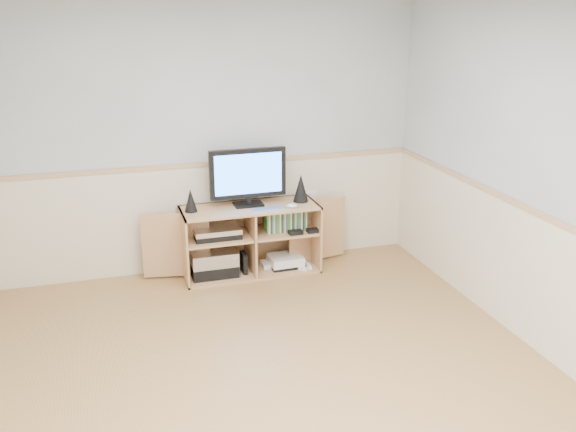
# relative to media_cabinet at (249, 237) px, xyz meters

# --- Properties ---
(room) EXTENTS (4.04, 4.54, 2.54)m
(room) POSITION_rel_media_cabinet_xyz_m (-0.38, -1.91, 0.88)
(room) COLOR tan
(room) RESTS_ON ground
(media_cabinet) EXTENTS (1.99, 0.48, 0.65)m
(media_cabinet) POSITION_rel_media_cabinet_xyz_m (0.00, 0.00, 0.00)
(media_cabinet) COLOR tan
(media_cabinet) RESTS_ON floor
(monitor) EXTENTS (0.71, 0.18, 0.54)m
(monitor) POSITION_rel_media_cabinet_xyz_m (-0.00, -0.01, 0.61)
(monitor) COLOR black
(monitor) RESTS_ON media_cabinet
(speaker_left) EXTENTS (0.11, 0.11, 0.21)m
(speaker_left) POSITION_rel_media_cabinet_xyz_m (-0.54, -0.04, 0.42)
(speaker_left) COLOR black
(speaker_left) RESTS_ON media_cabinet
(speaker_right) EXTENTS (0.14, 0.14, 0.26)m
(speaker_right) POSITION_rel_media_cabinet_xyz_m (0.50, -0.04, 0.45)
(speaker_right) COLOR black
(speaker_right) RESTS_ON media_cabinet
(keyboard) EXTENTS (0.32, 0.17, 0.01)m
(keyboard) POSITION_rel_media_cabinet_xyz_m (0.14, -0.20, 0.32)
(keyboard) COLOR silver
(keyboard) RESTS_ON media_cabinet
(mouse) EXTENTS (0.11, 0.09, 0.04)m
(mouse) POSITION_rel_media_cabinet_xyz_m (0.37, -0.20, 0.34)
(mouse) COLOR white
(mouse) RESTS_ON media_cabinet
(av_components) EXTENTS (0.51, 0.32, 0.47)m
(av_components) POSITION_rel_media_cabinet_xyz_m (-0.34, -0.06, -0.11)
(av_components) COLOR black
(av_components) RESTS_ON media_cabinet
(game_consoles) EXTENTS (0.45, 0.30, 0.11)m
(game_consoles) POSITION_rel_media_cabinet_xyz_m (0.33, -0.07, -0.26)
(game_consoles) COLOR white
(game_consoles) RESTS_ON media_cabinet
(game_cases) EXTENTS (0.39, 0.14, 0.19)m
(game_cases) POSITION_rel_media_cabinet_xyz_m (0.34, -0.08, 0.15)
(game_cases) COLOR #3F8C3F
(game_cases) RESTS_ON media_cabinet
(wall_outlet) EXTENTS (0.12, 0.03, 0.12)m
(wall_outlet) POSITION_rel_media_cabinet_xyz_m (0.68, 0.19, 0.27)
(wall_outlet) COLOR white
(wall_outlet) RESTS_ON wall_back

